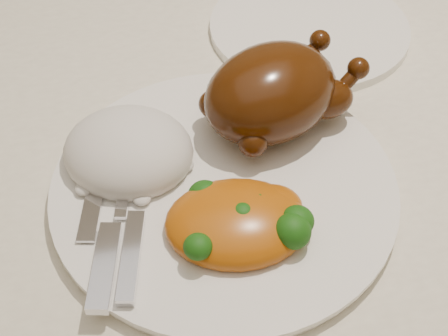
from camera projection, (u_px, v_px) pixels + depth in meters
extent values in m
cube|color=brown|center=(215.00, 139.00, 0.67)|extent=(1.60, 0.90, 0.04)
cube|color=white|center=(215.00, 123.00, 0.65)|extent=(1.72, 1.02, 0.01)
cylinder|color=white|center=(224.00, 188.00, 0.58)|extent=(0.41, 0.41, 0.01)
cylinder|color=white|center=(309.00, 27.00, 0.75)|extent=(0.26, 0.26, 0.01)
ellipsoid|color=#441F07|center=(271.00, 93.00, 0.59)|extent=(0.17, 0.15, 0.09)
ellipsoid|color=#441F07|center=(263.00, 81.00, 0.57)|extent=(0.08, 0.07, 0.04)
ellipsoid|color=#441F07|center=(327.00, 99.00, 0.60)|extent=(0.05, 0.04, 0.04)
sphere|color=#441F07|center=(358.00, 68.00, 0.60)|extent=(0.02, 0.02, 0.02)
ellipsoid|color=#441F07|center=(290.00, 70.00, 0.64)|extent=(0.05, 0.04, 0.04)
sphere|color=#441F07|center=(320.00, 40.00, 0.64)|extent=(0.02, 0.02, 0.02)
sphere|color=#441F07|center=(253.00, 142.00, 0.57)|extent=(0.03, 0.03, 0.03)
sphere|color=#441F07|center=(213.00, 104.00, 0.60)|extent=(0.03, 0.03, 0.03)
ellipsoid|color=white|center=(129.00, 152.00, 0.58)|extent=(0.16, 0.15, 0.06)
ellipsoid|color=#C5530C|center=(236.00, 223.00, 0.53)|extent=(0.13, 0.11, 0.04)
ellipsoid|color=#C5530C|center=(271.00, 208.00, 0.54)|extent=(0.06, 0.05, 0.03)
ellipsoid|color=#0C3709|center=(214.00, 203.00, 0.54)|extent=(0.03, 0.03, 0.02)
ellipsoid|color=#0C3709|center=(297.00, 221.00, 0.52)|extent=(0.03, 0.03, 0.02)
ellipsoid|color=#0C3709|center=(266.00, 237.00, 0.51)|extent=(0.02, 0.02, 0.02)
ellipsoid|color=#0C3709|center=(258.00, 206.00, 0.53)|extent=(0.03, 0.03, 0.03)
ellipsoid|color=#0C3709|center=(198.00, 247.00, 0.50)|extent=(0.02, 0.02, 0.02)
ellipsoid|color=#0C3709|center=(265.00, 216.00, 0.53)|extent=(0.03, 0.03, 0.02)
ellipsoid|color=#0C3709|center=(242.00, 214.00, 0.52)|extent=(0.02, 0.02, 0.02)
ellipsoid|color=#0C3709|center=(205.00, 196.00, 0.55)|extent=(0.03, 0.03, 0.03)
ellipsoid|color=#0C3709|center=(237.00, 229.00, 0.51)|extent=(0.02, 0.02, 0.02)
ellipsoid|color=#0C3709|center=(292.00, 231.00, 0.51)|extent=(0.03, 0.03, 0.03)
ellipsoid|color=#0C3709|center=(236.00, 241.00, 0.51)|extent=(0.02, 0.02, 0.02)
ellipsoid|color=#0C3709|center=(257.00, 196.00, 0.54)|extent=(0.02, 0.02, 0.02)
cube|color=silver|center=(97.00, 182.00, 0.57)|extent=(0.04, 0.13, 0.00)
cube|color=silver|center=(104.00, 266.00, 0.50)|extent=(0.03, 0.08, 0.01)
cube|color=silver|center=(131.00, 256.00, 0.51)|extent=(0.03, 0.09, 0.01)
cube|color=silver|center=(121.00, 178.00, 0.57)|extent=(0.03, 0.09, 0.00)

